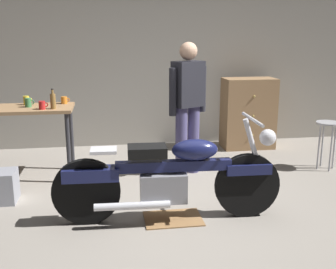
{
  "coord_description": "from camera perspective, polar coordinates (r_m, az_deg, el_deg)",
  "views": [
    {
      "loc": [
        -0.73,
        -3.76,
        1.75
      ],
      "look_at": [
        -0.05,
        0.7,
        0.65
      ],
      "focal_mm": 43.71,
      "sensor_mm": 36.0,
      "label": 1
    }
  ],
  "objects": [
    {
      "name": "ground_plane",
      "position": [
        4.21,
        2.18,
        -10.87
      ],
      "size": [
        12.0,
        12.0,
        0.0
      ],
      "primitive_type": "plane",
      "color": "gray"
    },
    {
      "name": "mug_orange_travel",
      "position": [
        5.37,
        -14.26,
        4.66
      ],
      "size": [
        0.11,
        0.08,
        0.09
      ],
      "color": "orange",
      "rests_on": "workbench"
    },
    {
      "name": "back_wall",
      "position": [
        6.6,
        -2.35,
        11.98
      ],
      "size": [
        8.0,
        0.12,
        3.1
      ],
      "primitive_type": "cube",
      "color": "gray",
      "rests_on": "ground_plane"
    },
    {
      "name": "motorcycle",
      "position": [
        3.9,
        0.31,
        -5.79
      ],
      "size": [
        2.19,
        0.6,
        1.0
      ],
      "rotation": [
        0.0,
        0.0,
        -0.04
      ],
      "color": "black",
      "rests_on": "ground_plane"
    },
    {
      "name": "bottle",
      "position": [
        5.01,
        -15.74,
        4.55
      ],
      "size": [
        0.06,
        0.06,
        0.24
      ],
      "color": "olive",
      "rests_on": "workbench"
    },
    {
      "name": "mug_green_speckled",
      "position": [
        5.24,
        -18.9,
        4.23
      ],
      "size": [
        0.11,
        0.08,
        0.11
      ],
      "color": "#3D7F4C",
      "rests_on": "workbench"
    },
    {
      "name": "drip_tray",
      "position": [
        4.08,
        0.71,
        -11.63
      ],
      "size": [
        0.56,
        0.4,
        0.01
      ],
      "primitive_type": "cube",
      "color": "olive",
      "rests_on": "ground_plane"
    },
    {
      "name": "shop_stool",
      "position": [
        5.78,
        21.4,
        0.25
      ],
      "size": [
        0.32,
        0.32,
        0.64
      ],
      "color": "#B2B2B7",
      "rests_on": "ground_plane"
    },
    {
      "name": "workbench",
      "position": [
        5.29,
        -20.08,
        2.39
      ],
      "size": [
        1.3,
        0.64,
        0.9
      ],
      "color": "#99724C",
      "rests_on": "ground_plane"
    },
    {
      "name": "mug_yellow_tall",
      "position": [
        5.42,
        -19.13,
        4.52
      ],
      "size": [
        0.11,
        0.07,
        0.11
      ],
      "color": "yellow",
      "rests_on": "workbench"
    },
    {
      "name": "wooden_dresser",
      "position": [
        6.56,
        11.11,
        2.92
      ],
      "size": [
        0.8,
        0.47,
        1.1
      ],
      "color": "#99724C",
      "rests_on": "ground_plane"
    },
    {
      "name": "mug_red_diner",
      "position": [
        5.02,
        -17.13,
        3.93
      ],
      "size": [
        0.11,
        0.07,
        0.1
      ],
      "color": "red",
      "rests_on": "workbench"
    },
    {
      "name": "person_standing",
      "position": [
        5.13,
        2.78,
        4.44
      ],
      "size": [
        0.51,
        0.37,
        1.67
      ],
      "rotation": [
        0.0,
        0.0,
        3.64
      ],
      "color": "#4E4977",
      "rests_on": "ground_plane"
    }
  ]
}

